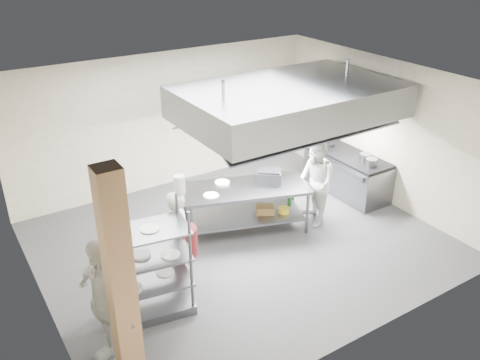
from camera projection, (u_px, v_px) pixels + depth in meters
floor at (241, 242)px, 9.47m from camera, size 7.00×7.00×0.00m
ceiling at (241, 85)px, 8.15m from camera, size 7.00×7.00×0.00m
wall_back at (167, 121)px, 11.09m from camera, size 7.00×0.00×7.00m
wall_left at (31, 226)px, 7.13m from camera, size 0.00×6.00×6.00m
wall_right at (383, 131)px, 10.50m from camera, size 0.00×6.00×6.00m
column at (120, 282)px, 5.98m from camera, size 0.30×0.30×3.00m
exhaust_hood at (289, 101)px, 9.35m from camera, size 4.00×2.50×0.60m
hood_strip_a at (248, 127)px, 9.05m from camera, size 1.60×0.12×0.04m
hood_strip_b at (325, 110)px, 9.92m from camera, size 1.60×0.12×0.04m
wall_shelf at (241, 109)px, 11.83m from camera, size 1.50×0.28×0.04m
island at (245, 208)px, 9.70m from camera, size 2.56×1.71×0.91m
island_worktop at (245, 188)px, 9.52m from camera, size 2.56×1.71×0.06m
island_undershelf at (245, 215)px, 9.77m from camera, size 2.35×1.55×0.04m
pass_rack at (149, 263)px, 7.38m from camera, size 1.28×0.87×1.77m
cooking_range at (347, 174)px, 11.15m from camera, size 0.80×2.00×0.84m
range_top at (349, 155)px, 10.95m from camera, size 0.78×1.96×0.06m
chef_head at (180, 238)px, 8.08m from camera, size 0.54×0.69×1.66m
chef_line at (315, 182)px, 9.75m from camera, size 0.91×1.02×1.75m
chef_plating at (106, 303)px, 6.46m from camera, size 0.75×1.22×1.93m
griddle at (269, 176)px, 9.66m from camera, size 0.58×0.56×0.22m
wicker_basket at (265, 210)px, 9.78m from camera, size 0.42×0.38×0.15m
stockpot at (365, 158)px, 10.56m from camera, size 0.24×0.24×0.17m
plate_stack at (151, 280)px, 7.52m from camera, size 0.28×0.28×0.05m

